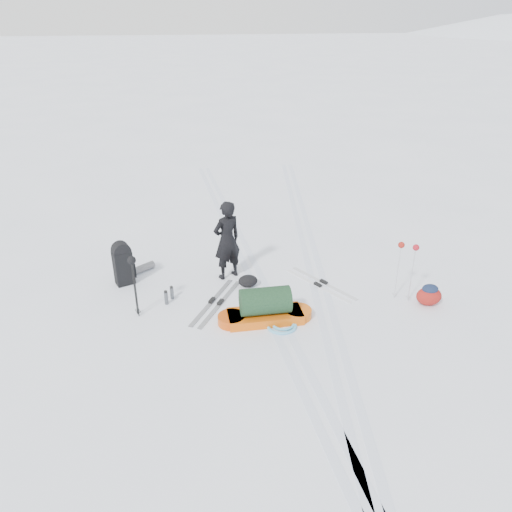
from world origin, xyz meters
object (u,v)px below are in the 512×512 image
object	(u,v)px
pulk_sled	(265,309)
ski_poles_black	(133,268)
skier	(227,240)
expedition_rucksack	(126,263)

from	to	relation	value
pulk_sled	ski_poles_black	size ratio (longest dim) A/B	1.42
skier	expedition_rucksack	size ratio (longest dim) A/B	1.82
pulk_sled	skier	bearing A→B (deg)	105.04
pulk_sled	expedition_rucksack	distance (m)	3.18
expedition_rucksack	ski_poles_black	size ratio (longest dim) A/B	0.76
expedition_rucksack	ski_poles_black	world-z (taller)	ski_poles_black
skier	pulk_sled	world-z (taller)	skier
pulk_sled	ski_poles_black	bearing A→B (deg)	166.04
skier	pulk_sled	size ratio (longest dim) A/B	0.98
pulk_sled	ski_poles_black	distance (m)	2.48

